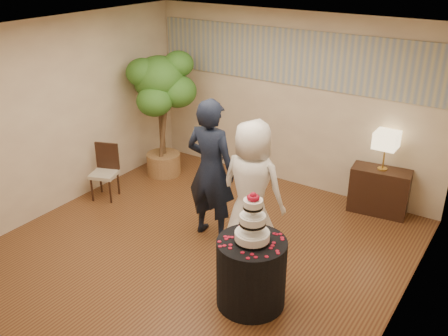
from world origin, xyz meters
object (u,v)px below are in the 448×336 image
Objects in this scene: cake_table at (251,273)px; console at (379,191)px; wedding_cake at (253,217)px; side_chair at (104,173)px; bride at (252,187)px; ficus_tree at (161,114)px; groom at (211,170)px; table_lamp at (385,151)px.

cake_table is 0.96× the size of console.
wedding_cake is 3.41m from side_chair.
wedding_cake is at bearing 117.89° from bride.
ficus_tree is at bearing -28.14° from bride.
ficus_tree is (-3.55, -0.70, 0.74)m from console.
wedding_cake is (1.20, -0.96, 0.12)m from groom.
table_lamp is (0.53, 2.84, -0.11)m from wedding_cake.
table_lamp is at bearing 79.47° from cake_table.
cake_table is 3.76m from ficus_tree.
side_chair reaches higher than cake_table.
console is 0.64m from table_lamp.
ficus_tree is (-3.55, -0.70, 0.10)m from table_lamp.
side_chair is at bearing -1.61° from groom.
console is at bearing 11.22° from ficus_tree.
bride is 2.23m from console.
cake_table is (0.58, -0.97, -0.48)m from bride.
table_lamp is at bearing 11.22° from ficus_tree.
groom is 2.43× the size of cake_table.
groom is 2.32× the size of console.
bride is at bearing 120.67° from wedding_cake.
table_lamp is at bearing 79.47° from wedding_cake.
table_lamp reaches higher than console.
cake_table is 2.89m from console.
groom is 2.62m from console.
console is at bearing -123.41° from bride.
groom is at bearing -139.69° from console.
wedding_cake reaches higher than console.
bride reaches higher than console.
bride is at bearing -19.37° from side_chair.
groom is at bearing 141.22° from wedding_cake.
bride is 3.05× the size of table_lamp.
bride is at bearing 120.67° from cake_table.
groom is 2.17m from ficus_tree.
side_chair is at bearing -159.99° from console.
console is 4.20m from side_chair.
bride is at bearing -25.36° from ficus_tree.
ficus_tree is at bearing 144.82° from cake_table.
wedding_cake is at bearing -36.46° from side_chair.
bride is 0.81× the size of ficus_tree.
groom is at bearing 141.22° from cake_table.
wedding_cake is at bearing 0.00° from cake_table.
groom is at bearing -132.60° from table_lamp.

